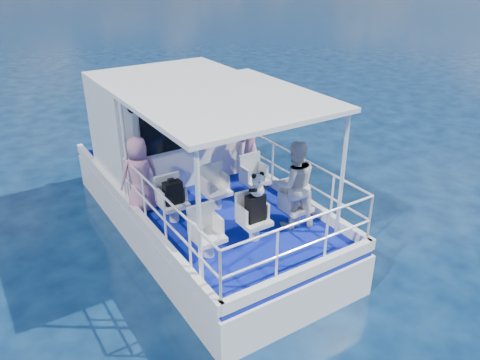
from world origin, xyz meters
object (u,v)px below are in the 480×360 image
Objects in this scene: passenger_port_fwd at (139,175)px; passenger_stbd_aft at (294,185)px; backpack_center at (255,208)px; panda at (258,185)px.

passenger_port_fwd is 0.91× the size of passenger_stbd_aft.
backpack_center is (-0.85, -0.04, -0.19)m from passenger_stbd_aft.
backpack_center is 0.45m from panda.
passenger_port_fwd is at bearing 121.73° from backpack_center.
passenger_stbd_aft is at bearing 3.02° from backpack_center.
passenger_port_fwd reaches higher than backpack_center.
passenger_stbd_aft is 3.95× the size of panda.
passenger_stbd_aft is 0.87m from panda.
backpack_center is at bearing 120.43° from panda.
panda is at bearing 25.67° from passenger_stbd_aft.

